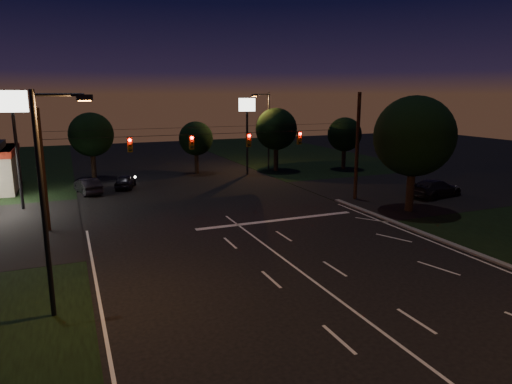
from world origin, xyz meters
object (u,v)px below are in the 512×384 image
car_oncoming_a (125,181)px  car_oncoming_b (88,186)px  tree_right_near (413,137)px  utility_pole_right (355,199)px  car_cross (435,188)px

car_oncoming_a → car_oncoming_b: 3.70m
car_oncoming_b → tree_right_near: bearing=132.4°
utility_pole_right → car_oncoming_b: utility_pole_right is taller
utility_pole_right → car_oncoming_b: 23.81m
car_oncoming_b → car_cross: car_cross is taller
car_oncoming_a → car_cross: size_ratio=0.72×
tree_right_near → car_cross: tree_right_near is taller
car_oncoming_a → car_oncoming_b: (-3.44, -1.36, 0.06)m
tree_right_near → car_oncoming_a: bearing=137.7°
car_oncoming_a → car_cross: car_cross is taller
car_oncoming_a → car_oncoming_b: car_oncoming_b is taller
utility_pole_right → tree_right_near: 7.61m
car_cross → car_oncoming_b: bearing=54.6°
utility_pole_right → car_oncoming_a: 21.60m
utility_pole_right → car_cross: utility_pole_right is taller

